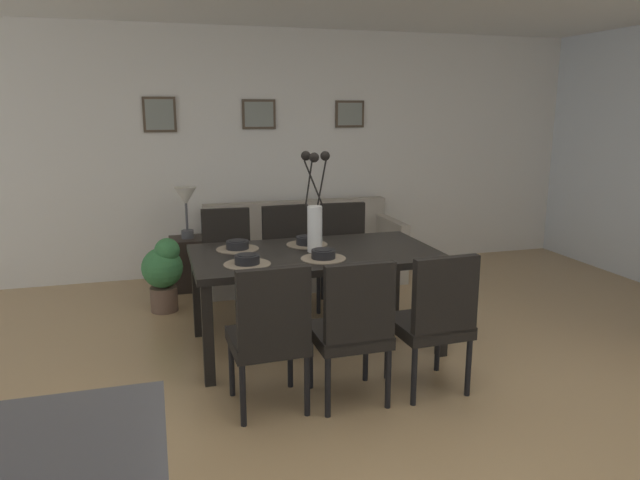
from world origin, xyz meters
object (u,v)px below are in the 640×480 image
Objects in this scene: dining_chair_near_right at (228,257)px; side_table at (189,263)px; framed_picture_right at (350,114)px; dining_chair_mid_right at (346,249)px; bowl_near_left at (247,259)px; centerpiece_vase at (315,214)px; dining_chair_near_left at (270,331)px; dining_table at (315,261)px; bowl_near_right at (238,244)px; potted_plant at (163,271)px; dining_chair_far_left at (353,325)px; bowl_far_left at (323,253)px; framed_picture_center at (259,114)px; dining_chair_mid_left at (435,316)px; framed_picture_left at (160,115)px; table_lamp at (186,201)px; sofa at (303,254)px; bowl_far_right at (307,240)px; dining_chair_far_right at (289,252)px.

side_table is (-0.29, 0.83, -0.25)m from dining_chair_near_right.
framed_picture_right is at bearing 14.01° from side_table.
dining_chair_mid_right is 1.60m from bowl_near_left.
framed_picture_right is at bearing 65.14° from centerpiece_vase.
dining_chair_near_left is 1.77× the size of side_table.
bowl_near_right is at bearing 157.46° from dining_table.
centerpiece_vase is 1.69m from potted_plant.
dining_chair_far_left reaches higher than bowl_far_left.
framed_picture_center reaches higher than dining_table.
dining_chair_mid_left is at bearing -0.37° from dining_chair_far_left.
framed_picture_right is (2.03, 0.00, 0.00)m from framed_picture_left.
centerpiece_vase reaches higher than table_lamp.
side_table is at bearing 106.70° from dining_chair_far_left.
bowl_near_left reaches higher than side_table.
dining_chair_far_left is at bearing -98.13° from sofa.
dining_chair_far_left is 1.06m from centerpiece_vase.
dining_chair_mid_right reaches higher than potted_plant.
bowl_near_left is 0.45m from bowl_near_right.
dining_table is 3.46× the size of side_table.
framed_picture_center is at bearing 74.66° from bowl_near_right.
dining_chair_far_left is 1.00× the size of dining_chair_mid_right.
bowl_near_left is at bearing -81.72° from side_table.
framed_picture_center is at bearing 99.33° from dining_chair_mid_left.
dining_chair_near_right is at bearing -21.09° from potted_plant.
centerpiece_vase is 2.23× the size of framed_picture_right.
dining_chair_near_left is at bearing -116.50° from framed_picture_right.
dining_chair_near_right is 5.41× the size of bowl_near_right.
table_lamp is 1.43× the size of framed_picture_center.
bowl_near_right is 1.62m from side_table.
bowl_far_right is 0.48× the size of framed_picture_center.
framed_picture_left is 1.07× the size of framed_picture_right.
framed_picture_right is at bearing 51.67° from bowl_near_right.
dining_chair_far_right is 0.53m from dining_chair_mid_right.
bowl_far_left is at bearing -90.00° from bowl_far_right.
bowl_near_right is (0.00, 0.45, 0.00)m from bowl_near_left.
dining_chair_far_left and dining_chair_mid_left have the same top height.
dining_table is at bearing -90.00° from bowl_far_right.
potted_plant is at bearing -112.62° from side_table.
bowl_near_left is (-0.51, 0.71, 0.27)m from dining_chair_far_left.
bowl_far_right is 1.72m from table_lamp.
dining_chair_mid_right is at bearing 59.29° from dining_chair_near_left.
dining_chair_near_right reaches higher than sofa.
dining_chair_near_right is 1.77× the size of side_table.
dining_chair_far_left is (-0.03, -0.93, -0.16)m from dining_table.
dining_chair_near_left is 3.34m from framed_picture_left.
framed_picture_center is (0.54, 1.97, 0.93)m from bowl_near_right.
dining_chair_far_right is 0.89m from sofa.
dining_chair_mid_right is (0.03, 1.85, 0.00)m from dining_chair_mid_left.
bowl_far_right is 2.18m from framed_picture_center.
centerpiece_vase is at bearing -59.27° from dining_chair_near_right.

